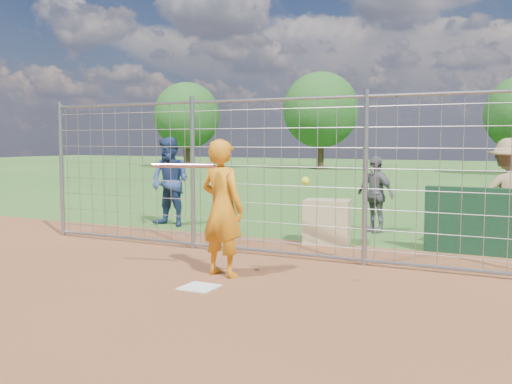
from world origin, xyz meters
The scene contains 11 objects.
ground centered at (0.00, 0.00, 0.00)m, with size 100.00×100.00×0.00m, color #2D591E.
infield_dirt centered at (0.00, -3.00, 0.01)m, with size 18.00×18.00×0.00m, color brown.
home_plate centered at (0.00, -0.20, 0.01)m, with size 0.43×0.43×0.02m, color silver.
dugout_wall centered at (3.40, 3.60, 0.55)m, with size 2.60×0.20×1.10m, color #11381E.
batter centered at (-0.07, 0.50, 0.94)m, with size 0.68×0.45×1.88m, color orange.
bystander_a centered at (-3.38, 4.02, 0.97)m, with size 0.94×0.73×1.93m, color navy.
bystander_b centered at (0.83, 5.16, 0.77)m, with size 0.91×0.38×1.55m, color slate.
bystander_c centered at (3.38, 3.91, 0.95)m, with size 1.23×0.70×1.90m, color #927650.
equipment_bin centered at (0.41, 3.46, 0.40)m, with size 0.80×0.55×0.80m, color tan.
equipment_in_play centered at (-0.06, 0.21, 1.49)m, with size 2.16×0.36×0.25m.
backstop_fence centered at (0.00, 2.00, 1.26)m, with size 9.08×0.08×2.60m.
Camera 1 is at (3.77, -6.20, 1.85)m, focal length 40.00 mm.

